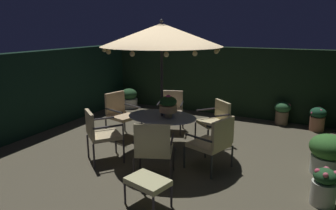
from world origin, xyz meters
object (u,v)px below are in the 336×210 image
potted_plant_front_corner (328,153)px  potted_plant_back_right (317,118)px  patio_umbrella (162,35)px  patio_chair_southeast (216,118)px  potted_plant_back_left (129,98)px  potted_plant_left_far (282,112)px  patio_chair_north (99,132)px  centerpiece_planter (168,105)px  patio_chair_northeast (154,146)px  patio_chair_east (214,141)px  patio_chair_southwest (120,112)px  potted_plant_right_near (324,186)px  patio_chair_south (171,108)px  patio_dining_table (162,123)px  ottoman_footrest (148,182)px

potted_plant_front_corner → potted_plant_back_right: bearing=94.7°
patio_umbrella → patio_chair_southeast: (0.83, 0.97, -1.80)m
potted_plant_back_right → potted_plant_back_left: bearing=-178.4°
potted_plant_back_right → potted_plant_left_far: potted_plant_left_far is taller
potted_plant_front_corner → patio_umbrella: bearing=-173.9°
patio_chair_north → potted_plant_left_far: (2.79, 3.95, -0.25)m
patio_umbrella → centerpiece_planter: 1.34m
potted_plant_left_far → patio_chair_north: bearing=-125.2°
patio_chair_northeast → patio_chair_east: patio_chair_northeast is taller
patio_chair_southwest → potted_plant_right_near: 4.39m
patio_chair_east → potted_plant_left_far: size_ratio=1.61×
patio_chair_north → patio_chair_south: patio_chair_north is taller
patio_dining_table → potted_plant_right_near: (2.99, -0.77, -0.30)m
patio_umbrella → patio_chair_northeast: size_ratio=2.58×
potted_plant_front_corner → potted_plant_left_far: bearing=111.6°
potted_plant_back_right → potted_plant_left_far: bearing=170.1°
centerpiece_planter → potted_plant_left_far: 3.57m
potted_plant_back_right → potted_plant_right_near: potted_plant_back_right is taller
centerpiece_planter → potted_plant_right_near: (2.83, -0.72, -0.72)m
patio_chair_north → patio_chair_south: size_ratio=1.03×
patio_chair_southeast → patio_chair_southwest: patio_chair_southwest is taller
patio_chair_north → patio_chair_southeast: bearing=50.5°
potted_plant_front_corner → potted_plant_back_left: bearing=157.5°
patio_chair_northeast → ottoman_footrest: bearing=-67.1°
patio_chair_northeast → potted_plant_back_right: (2.36, 3.99, -0.27)m
patio_umbrella → potted_plant_front_corner: 3.62m
centerpiece_planter → potted_plant_front_corner: (2.87, 0.37, -0.61)m
ottoman_footrest → potted_plant_back_right: size_ratio=1.15×
patio_umbrella → potted_plant_back_right: bearing=44.7°
patio_chair_southeast → potted_plant_right_near: patio_chair_southeast is taller
patio_chair_south → ottoman_footrest: patio_chair_south is taller
potted_plant_back_left → potted_plant_front_corner: potted_plant_front_corner is taller
patio_chair_east → potted_plant_back_right: 3.58m
potted_plant_right_near → ottoman_footrest: bearing=-152.7°
patio_chair_southeast → ottoman_footrest: bearing=-91.3°
potted_plant_back_right → patio_chair_east: bearing=-116.6°
patio_chair_southeast → ottoman_footrest: 2.88m
patio_umbrella → patio_chair_east: (1.23, -0.39, -1.78)m
patio_chair_northeast → potted_plant_front_corner: 2.99m
ottoman_footrest → potted_plant_left_far: size_ratio=1.11×
patio_chair_southeast → patio_chair_south: size_ratio=0.94×
patio_chair_northeast → patio_chair_south: patio_chair_northeast is taller
potted_plant_right_near → potted_plant_left_far: 3.84m
patio_dining_table → potted_plant_back_left: 3.69m
ottoman_footrest → potted_plant_left_far: bearing=75.8°
patio_chair_north → potted_plant_back_left: (-1.77, 3.65, -0.29)m
patio_chair_south → patio_chair_southwest: patio_chair_southwest is taller
patio_chair_southeast → patio_chair_north: bearing=-129.5°
patio_dining_table → patio_chair_southwest: patio_chair_southwest is taller
patio_dining_table → patio_chair_north: 1.28m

